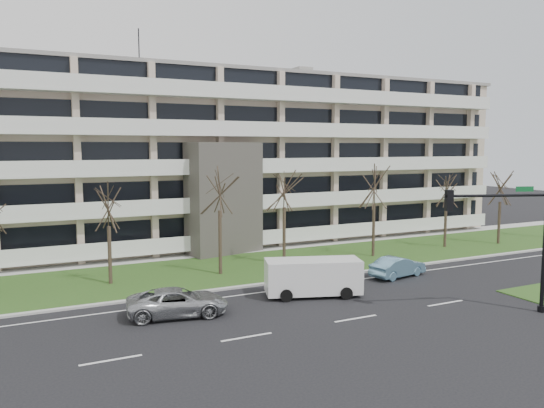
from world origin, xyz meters
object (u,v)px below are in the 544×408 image
silver_pickup (178,302)px  white_van (314,274)px  traffic_signal (512,232)px  blue_sedan (398,267)px

silver_pickup → white_van: white_van is taller
silver_pickup → white_van: size_ratio=0.88×
white_van → traffic_signal: size_ratio=0.88×
blue_sedan → traffic_signal: 9.44m
white_van → blue_sedan: bearing=29.5°
white_van → traffic_signal: traffic_signal is taller
silver_pickup → traffic_signal: size_ratio=0.77×
blue_sedan → silver_pickup: bearing=84.9°
silver_pickup → traffic_signal: (15.58, -7.17, 3.58)m
blue_sedan → white_van: white_van is taller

